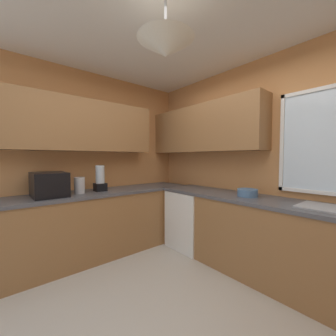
{
  "coord_description": "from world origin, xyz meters",
  "views": [
    {
      "loc": [
        1.27,
        -1.03,
        1.36
      ],
      "look_at": [
        -0.74,
        0.64,
        1.23
      ],
      "focal_mm": 22.26,
      "sensor_mm": 36.0,
      "label": 1
    }
  ],
  "objects": [
    {
      "name": "blender_appliance",
      "position": [
        -1.56,
        0.09,
        1.05
      ],
      "size": [
        0.15,
        0.15,
        0.36
      ],
      "color": "black",
      "rests_on": "counter_run_left"
    },
    {
      "name": "ground_plane",
      "position": [
        0.0,
        0.0,
        0.0
      ],
      "size": [
        8.24,
        8.24,
        0.0
      ],
      "primitive_type": "plane",
      "color": "#B7B2A8"
    },
    {
      "name": "counter_run_back",
      "position": [
        0.21,
        1.29,
        0.45
      ],
      "size": [
        2.96,
        0.65,
        0.89
      ],
      "color": "olive",
      "rests_on": "ground_plane"
    },
    {
      "name": "microwave",
      "position": [
        -1.56,
        -0.54,
        1.04
      ],
      "size": [
        0.48,
        0.36,
        0.29
      ],
      "primitive_type": "cube",
      "color": "black",
      "rests_on": "counter_run_left"
    },
    {
      "name": "kettle",
      "position": [
        -1.54,
        -0.19,
        1.0
      ],
      "size": [
        0.13,
        0.13,
        0.21
      ],
      "primitive_type": "cylinder",
      "color": "#B7B7BC",
      "rests_on": "counter_run_left"
    },
    {
      "name": "counter_run_left",
      "position": [
        -1.56,
        0.0,
        0.45
      ],
      "size": [
        0.65,
        2.94,
        0.89
      ],
      "color": "olive",
      "rests_on": "ground_plane"
    },
    {
      "name": "bowl",
      "position": [
        -0.03,
        1.29,
        0.94
      ],
      "size": [
        0.23,
        0.23,
        0.09
      ],
      "primitive_type": "cylinder",
      "color": "#4C7099",
      "rests_on": "counter_run_back"
    },
    {
      "name": "room_shell",
      "position": [
        -0.36,
        0.46,
        1.76
      ],
      "size": [
        3.87,
        3.33,
        2.68
      ],
      "color": "#C6844C",
      "rests_on": "ground_plane"
    },
    {
      "name": "dishwasher",
      "position": [
        -0.9,
        1.26,
        0.42
      ],
      "size": [
        0.6,
        0.6,
        0.85
      ],
      "primitive_type": "cube",
      "color": "white",
      "rests_on": "ground_plane"
    }
  ]
}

